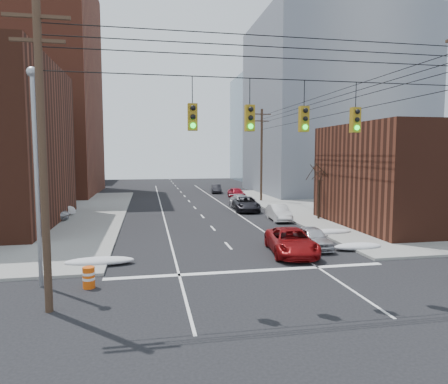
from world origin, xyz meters
name	(u,v)px	position (x,y,z in m)	size (l,w,h in m)	color
ground	(300,327)	(0.00, 0.00, 0.00)	(160.00, 160.00, 0.00)	black
sidewalk_ne	(438,204)	(27.00, 27.00, 0.07)	(40.00, 40.00, 0.15)	gray
building_brick_tall	(3,85)	(-24.00, 48.00, 15.00)	(24.00, 20.00, 30.00)	brown
building_brick_far	(40,152)	(-26.00, 74.00, 6.00)	(22.00, 18.00, 12.00)	#462015
building_office	(331,108)	(22.00, 44.00, 12.50)	(22.00, 20.00, 25.00)	gray
building_glass	(284,129)	(24.00, 70.00, 11.00)	(20.00, 18.00, 22.00)	gray
building_storefront	(439,176)	(18.00, 16.00, 4.00)	(16.00, 12.00, 8.00)	#462015
utility_pole_left	(43,152)	(-8.50, 3.00, 5.78)	(2.20, 0.28, 11.00)	#473323
utility_pole_far	(261,153)	(8.50, 34.00, 5.78)	(2.20, 0.28, 11.00)	#473323
traffic_signals	(277,117)	(0.10, 2.97, 7.17)	(17.00, 0.42, 2.02)	black
street_light	(36,159)	(-9.50, 6.00, 5.54)	(0.44, 0.44, 9.32)	gray
bare_tree	(319,194)	(9.59, 20.00, 2.32)	(2.09, 2.20, 4.93)	black
snow_nw	(100,261)	(-7.40, 9.00, 0.21)	(3.50, 1.08, 0.42)	silver
snow_ne	(358,246)	(7.40, 9.50, 0.21)	(3.00, 1.08, 0.42)	silver
snow_east_far	(325,232)	(7.40, 14.00, 0.21)	(4.00, 1.08, 0.42)	silver
red_pickup	(291,242)	(3.14, 9.35, 0.72)	(2.39, 5.19, 1.44)	maroon
parked_car_a	(313,238)	(4.95, 10.44, 0.65)	(1.53, 3.80, 1.29)	silver
parked_car_b	(279,213)	(6.18, 20.50, 0.67)	(1.43, 4.09, 1.35)	silver
parked_car_c	(246,204)	(4.80, 26.58, 0.71)	(2.36, 5.12, 1.42)	black
parked_car_d	(242,202)	(4.80, 28.39, 0.68)	(1.92, 4.72, 1.37)	silver
parked_car_e	(237,193)	(6.40, 38.17, 0.69)	(1.63, 4.05, 1.38)	maroon
parked_car_f	(216,189)	(4.95, 45.41, 0.63)	(1.34, 3.84, 1.26)	black
lot_car_a	(51,209)	(-13.45, 25.72, 0.80)	(1.37, 3.93, 1.29)	white
lot_car_b	(42,213)	(-13.68, 23.39, 0.77)	(2.04, 4.43, 1.23)	#A0A1A5
lot_car_d	(15,209)	(-16.42, 25.54, 0.87)	(1.70, 4.22, 1.44)	#BBBBC0
construction_barrel	(89,277)	(-7.44, 5.42, 0.47)	(0.59, 0.59, 0.92)	#DC4E0B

